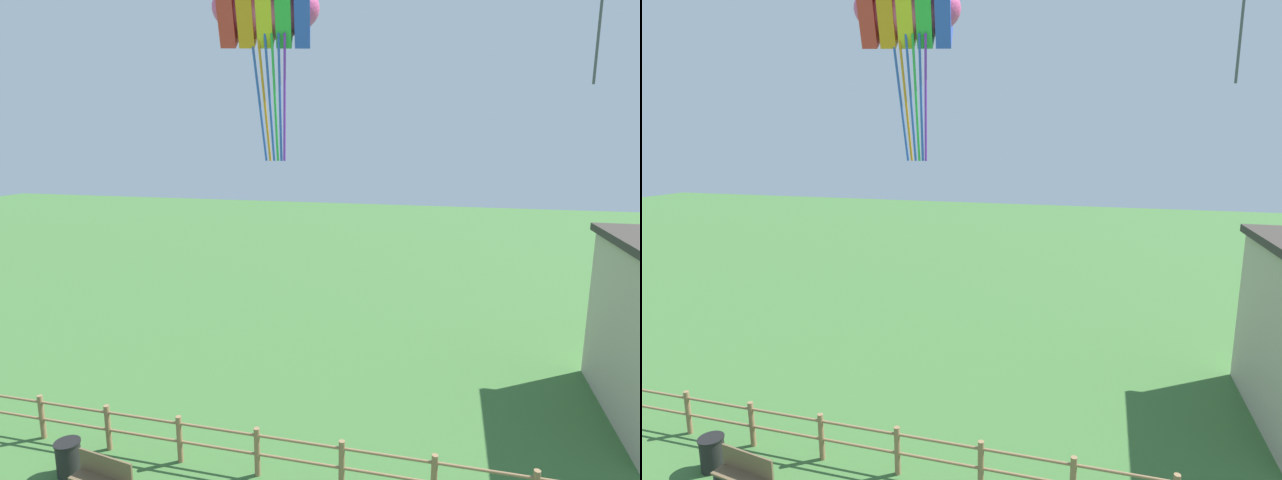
# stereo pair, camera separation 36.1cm
# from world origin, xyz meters

# --- Properties ---
(wooden_fence) EXTENTS (18.51, 0.14, 1.23)m
(wooden_fence) POSITION_xyz_m (-0.00, 7.27, 0.69)
(wooden_fence) COLOR olive
(wooden_fence) RESTS_ON ground_plane
(park_bench_near_fence) EXTENTS (1.56, 0.62, 0.98)m
(park_bench_near_fence) POSITION_xyz_m (-4.05, 5.68, 0.51)
(park_bench_near_fence) COLOR brown
(park_bench_near_fence) RESTS_ON ground_plane
(trash_bin) EXTENTS (0.60, 0.60, 0.84)m
(trash_bin) POSITION_xyz_m (-5.40, 6.20, 0.42)
(trash_bin) COLOR black
(trash_bin) RESTS_ON ground_plane
(kite_rainbow_parafoil) EXTENTS (2.76, 2.32, 4.23)m
(kite_rainbow_parafoil) POSITION_xyz_m (-1.04, 8.53, 10.70)
(kite_rainbow_parafoil) COLOR #E54C8C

